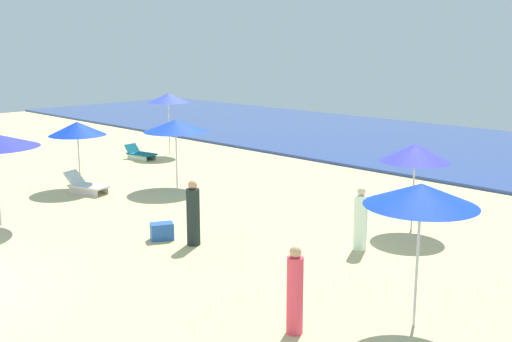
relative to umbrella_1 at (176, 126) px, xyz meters
The scene contains 12 objects.
ocean 14.38m from the umbrella_1, 75.23° to the left, with size 60.00×13.69×0.12m, color #2E4794.
umbrella_1 is the anchor object (origin of this frame).
umbrella_2 8.38m from the umbrella_1, ahead, with size 1.81×1.81×2.32m.
umbrella_3 6.42m from the umbrella_1, 144.78° to the left, with size 1.81×1.81×2.70m.
lounge_chair_3_0 5.92m from the umbrella_1, 158.05° to the left, with size 1.45×0.83×0.60m.
umbrella_4 3.30m from the umbrella_1, 134.18° to the right, with size 1.91×1.91×2.27m.
lounge_chair_4_0 3.54m from the umbrella_1, 119.46° to the right, with size 1.60×1.03×0.69m.
umbrella_5 11.79m from the umbrella_1, 17.68° to the right, with size 1.93×1.93×2.57m.
beachgoer_0 11.31m from the umbrella_1, 27.91° to the right, with size 0.30×0.30×1.56m.
beachgoer_1 6.31m from the umbrella_1, 34.36° to the right, with size 0.47×0.47×1.62m.
beachgoer_3 8.38m from the umbrella_1, ahead, with size 0.41×0.41×1.54m.
cooler_box_1 5.98m from the umbrella_1, 41.94° to the right, with size 0.56×0.36×0.43m, color #2759B0.
Camera 1 is at (12.61, -3.18, 4.87)m, focal length 42.86 mm.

